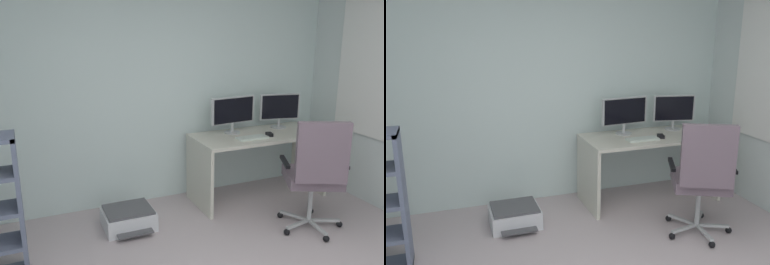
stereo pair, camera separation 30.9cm
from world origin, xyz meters
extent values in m
cube|color=silver|center=(0.00, 2.62, 1.30)|extent=(4.56, 0.10, 2.60)
cube|color=beige|center=(1.24, 2.15, 0.73)|extent=(1.48, 0.65, 0.04)
cube|color=beige|center=(0.51, 2.15, 0.35)|extent=(0.04, 0.63, 0.71)
cube|color=beige|center=(1.96, 2.15, 0.35)|extent=(0.04, 0.63, 0.71)
cylinder|color=#B2B5B7|center=(0.98, 2.30, 0.75)|extent=(0.18, 0.18, 0.01)
cylinder|color=#B2B5B7|center=(0.98, 2.30, 0.81)|extent=(0.03, 0.03, 0.11)
cube|color=#B7BABC|center=(0.98, 2.30, 1.01)|extent=(0.54, 0.08, 0.29)
cube|color=black|center=(0.99, 2.28, 1.01)|extent=(0.50, 0.05, 0.27)
cylinder|color=#B2B5B7|center=(1.60, 2.30, 0.75)|extent=(0.18, 0.18, 0.01)
cylinder|color=#B2B5B7|center=(1.60, 2.30, 0.81)|extent=(0.03, 0.03, 0.10)
cube|color=#B7BABC|center=(1.60, 2.30, 1.00)|extent=(0.47, 0.13, 0.29)
cube|color=black|center=(1.60, 2.28, 1.00)|extent=(0.43, 0.10, 0.27)
cube|color=silver|center=(1.07, 2.01, 0.76)|extent=(0.34, 0.13, 0.02)
cube|color=black|center=(1.29, 2.03, 0.76)|extent=(0.09, 0.11, 0.03)
cube|color=#B7BABC|center=(1.45, 1.26, 0.07)|extent=(0.28, 0.16, 0.02)
sphere|color=black|center=(1.59, 1.20, 0.03)|extent=(0.06, 0.06, 0.06)
cube|color=#B7BABC|center=(1.42, 1.44, 0.07)|extent=(0.23, 0.24, 0.02)
sphere|color=black|center=(1.52, 1.54, 0.03)|extent=(0.06, 0.06, 0.06)
cube|color=#B7BABC|center=(1.24, 1.46, 0.07)|extent=(0.17, 0.28, 0.02)
sphere|color=black|center=(1.17, 1.59, 0.03)|extent=(0.06, 0.06, 0.06)
cube|color=#B7BABC|center=(1.17, 1.30, 0.07)|extent=(0.30, 0.09, 0.02)
sphere|color=black|center=(1.02, 1.27, 0.03)|extent=(0.06, 0.06, 0.06)
cube|color=#B7BABC|center=(1.30, 1.18, 0.07)|extent=(0.07, 0.30, 0.02)
sphere|color=black|center=(1.28, 1.03, 0.03)|extent=(0.06, 0.06, 0.06)
cylinder|color=#B7BABC|center=(1.31, 1.33, 0.27)|extent=(0.04, 0.04, 0.40)
cube|color=slate|center=(1.31, 1.33, 0.52)|extent=(0.65, 0.63, 0.10)
cube|color=slate|center=(1.20, 1.09, 0.84)|extent=(0.44, 0.26, 0.55)
cube|color=black|center=(1.08, 1.44, 0.67)|extent=(0.18, 0.31, 0.03)
cube|color=black|center=(1.55, 1.21, 0.67)|extent=(0.18, 0.31, 0.03)
cube|color=slate|center=(-1.23, 1.59, 0.57)|extent=(0.03, 0.30, 1.15)
cube|color=silver|center=(-0.30, 2.02, 0.09)|extent=(0.48, 0.40, 0.17)
cube|color=#4C4C51|center=(-0.30, 2.02, 0.19)|extent=(0.44, 0.37, 0.02)
cube|color=#4C4C51|center=(-0.30, 1.78, 0.05)|extent=(0.33, 0.10, 0.01)
camera|label=1|loc=(-1.16, -1.51, 1.91)|focal=37.87mm
camera|label=2|loc=(-0.88, -1.62, 1.91)|focal=37.87mm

